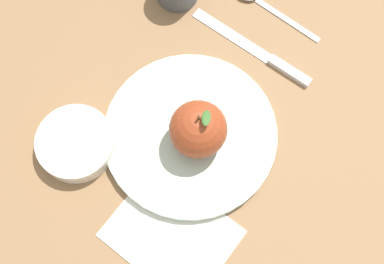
{
  "coord_description": "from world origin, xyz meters",
  "views": [
    {
      "loc": [
        -0.0,
        -0.27,
        0.72
      ],
      "look_at": [
        -0.04,
        -0.03,
        0.02
      ],
      "focal_mm": 46.95,
      "sensor_mm": 36.0,
      "label": 1
    }
  ],
  "objects_px": {
    "apple": "(200,130)",
    "linen_napkin": "(173,234)",
    "side_bowl": "(77,143)",
    "knife": "(263,54)",
    "dinner_plate": "(192,134)"
  },
  "relations": [
    {
      "from": "side_bowl",
      "to": "knife",
      "type": "bearing_deg",
      "value": 36.76
    },
    {
      "from": "side_bowl",
      "to": "apple",
      "type": "bearing_deg",
      "value": 10.54
    },
    {
      "from": "apple",
      "to": "linen_napkin",
      "type": "height_order",
      "value": "apple"
    },
    {
      "from": "side_bowl",
      "to": "linen_napkin",
      "type": "height_order",
      "value": "side_bowl"
    },
    {
      "from": "linen_napkin",
      "to": "side_bowl",
      "type": "bearing_deg",
      "value": 145.85
    },
    {
      "from": "side_bowl",
      "to": "linen_napkin",
      "type": "bearing_deg",
      "value": -34.15
    },
    {
      "from": "dinner_plate",
      "to": "knife",
      "type": "xyz_separation_m",
      "value": [
        0.09,
        0.15,
        -0.01
      ]
    },
    {
      "from": "apple",
      "to": "knife",
      "type": "distance_m",
      "value": 0.19
    },
    {
      "from": "dinner_plate",
      "to": "knife",
      "type": "height_order",
      "value": "dinner_plate"
    },
    {
      "from": "dinner_plate",
      "to": "knife",
      "type": "relative_size",
      "value": 1.29
    },
    {
      "from": "apple",
      "to": "knife",
      "type": "height_order",
      "value": "apple"
    },
    {
      "from": "apple",
      "to": "side_bowl",
      "type": "bearing_deg",
      "value": -169.46
    },
    {
      "from": "apple",
      "to": "side_bowl",
      "type": "distance_m",
      "value": 0.18
    },
    {
      "from": "dinner_plate",
      "to": "apple",
      "type": "xyz_separation_m",
      "value": [
        0.01,
        -0.01,
        0.05
      ]
    },
    {
      "from": "apple",
      "to": "linen_napkin",
      "type": "relative_size",
      "value": 0.56
    }
  ]
}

